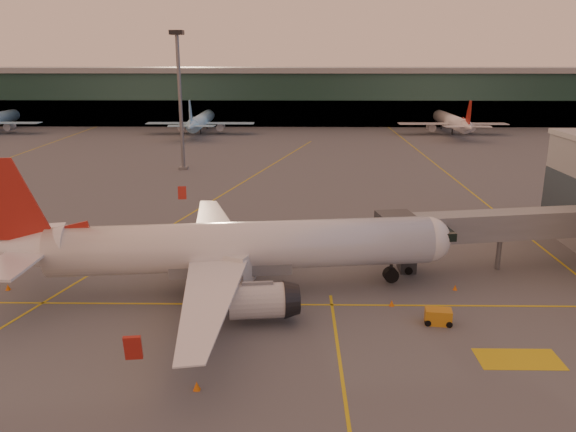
{
  "coord_description": "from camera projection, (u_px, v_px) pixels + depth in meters",
  "views": [
    {
      "loc": [
        1.82,
        -40.45,
        21.19
      ],
      "look_at": [
        0.96,
        16.0,
        5.0
      ],
      "focal_mm": 35.0,
      "sensor_mm": 36.0,
      "label": 1
    }
  ],
  "objects": [
    {
      "name": "ground",
      "position": [
        273.0,
        331.0,
        44.75
      ],
      "size": [
        600.0,
        600.0,
        0.0
      ],
      "primitive_type": "plane",
      "color": "#4C4F54",
      "rests_on": "ground"
    },
    {
      "name": "gpu_cart",
      "position": [
        438.0,
        317.0,
        45.85
      ],
      "size": [
        2.33,
        1.59,
        1.27
      ],
      "rotation": [
        0.0,
        0.0,
        -0.14
      ],
      "color": "#BD7C17",
      "rests_on": "ground"
    },
    {
      "name": "cone_tail",
      "position": [
        8.0,
        287.0,
        52.57
      ],
      "size": [
        0.45,
        0.45,
        0.58
      ],
      "color": "orange",
      "rests_on": "ground"
    },
    {
      "name": "cone_wing_right",
      "position": [
        197.0,
        386.0,
        36.83
      ],
      "size": [
        0.49,
        0.49,
        0.62
      ],
      "color": "orange",
      "rests_on": "ground"
    },
    {
      "name": "main_airplane",
      "position": [
        228.0,
        249.0,
        51.17
      ],
      "size": [
        42.91,
        38.8,
        12.95
      ],
      "rotation": [
        0.0,
        0.0,
        0.12
      ],
      "color": "white",
      "rests_on": "ground"
    },
    {
      "name": "cone_nose",
      "position": [
        455.0,
        288.0,
        52.58
      ],
      "size": [
        0.4,
        0.4,
        0.51
      ],
      "color": "orange",
      "rests_on": "ground"
    },
    {
      "name": "cone_wing_left",
      "position": [
        235.0,
        231.0,
        69.57
      ],
      "size": [
        0.39,
        0.39,
        0.5
      ],
      "color": "orange",
      "rests_on": "ground"
    },
    {
      "name": "jet_bridge",
      "position": [
        515.0,
        227.0,
        56.97
      ],
      "size": [
        26.54,
        7.61,
        6.24
      ],
      "color": "slate",
      "rests_on": "ground"
    },
    {
      "name": "catering_truck",
      "position": [
        223.0,
        270.0,
        50.82
      ],
      "size": [
        6.07,
        4.38,
        4.32
      ],
      "rotation": [
        0.0,
        0.0,
        -0.4
      ],
      "color": "#B11928",
      "rests_on": "ground"
    },
    {
      "name": "taxi_markings",
      "position": [
        238.0,
        196.0,
        87.62
      ],
      "size": [
        100.12,
        173.0,
        0.01
      ],
      "color": "gold",
      "rests_on": "ground"
    },
    {
      "name": "distant_aircraft_row",
      "position": [
        101.0,
        133.0,
        158.95
      ],
      "size": [
        225.0,
        34.0,
        13.0
      ],
      "color": "#98D6FE",
      "rests_on": "ground"
    },
    {
      "name": "cone_fwd",
      "position": [
        392.0,
        303.0,
        49.22
      ],
      "size": [
        0.44,
        0.44,
        0.56
      ],
      "color": "orange",
      "rests_on": "ground"
    },
    {
      "name": "mast_west_near",
      "position": [
        180.0,
        91.0,
        104.38
      ],
      "size": [
        2.4,
        2.4,
        25.6
      ],
      "color": "slate",
      "rests_on": "ground"
    },
    {
      "name": "terminal",
      "position": [
        291.0,
        96.0,
        178.62
      ],
      "size": [
        400.0,
        20.0,
        17.6
      ],
      "color": "#19382D",
      "rests_on": "ground"
    }
  ]
}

